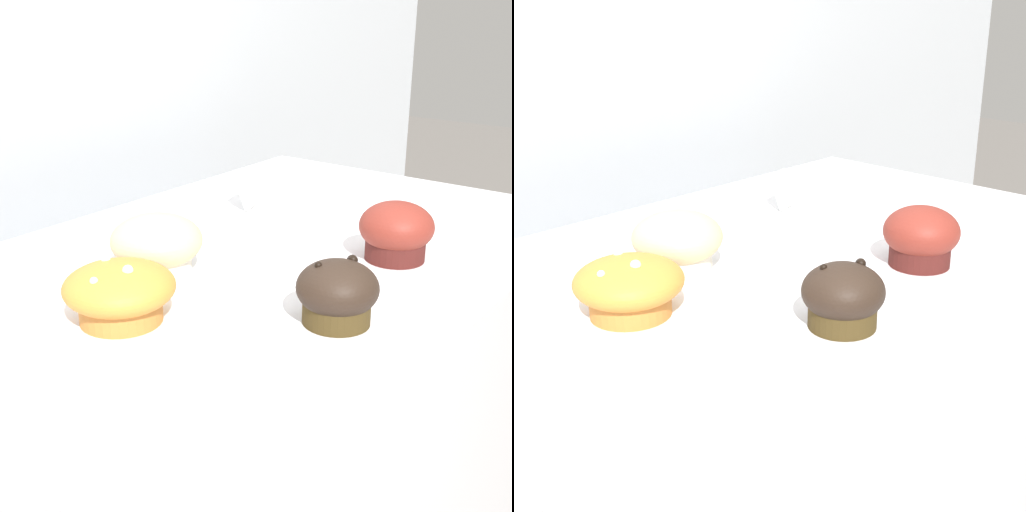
# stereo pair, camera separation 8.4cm
# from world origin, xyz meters

# --- Properties ---
(wall_back) EXTENTS (3.20, 0.10, 1.80)m
(wall_back) POSITION_xyz_m (0.00, 0.60, 0.90)
(wall_back) COLOR #B2B7BC
(wall_back) RESTS_ON ground
(muffin_front_center) EXTENTS (0.12, 0.12, 0.07)m
(muffin_front_center) POSITION_xyz_m (-0.27, -0.01, 0.94)
(muffin_front_center) COLOR #C87B35
(muffin_front_center) RESTS_ON display_counter
(muffin_back_left) EXTENTS (0.10, 0.10, 0.08)m
(muffin_back_left) POSITION_xyz_m (0.09, -0.16, 0.95)
(muffin_back_left) COLOR #471916
(muffin_back_left) RESTS_ON display_counter
(muffin_back_right) EXTENTS (0.09, 0.09, 0.07)m
(muffin_back_right) POSITION_xyz_m (-0.13, -0.20, 0.94)
(muffin_back_right) COLOR #3F3016
(muffin_back_right) RESTS_ON display_counter
(muffin_front_left) EXTENTS (0.12, 0.12, 0.08)m
(muffin_front_left) POSITION_xyz_m (-0.14, 0.06, 0.94)
(muffin_front_left) COLOR white
(muffin_front_left) RESTS_ON display_counter
(price_card) EXTENTS (0.06, 0.05, 0.06)m
(price_card) POSITION_xyz_m (0.15, 0.13, 0.94)
(price_card) COLOR white
(price_card) RESTS_ON display_counter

